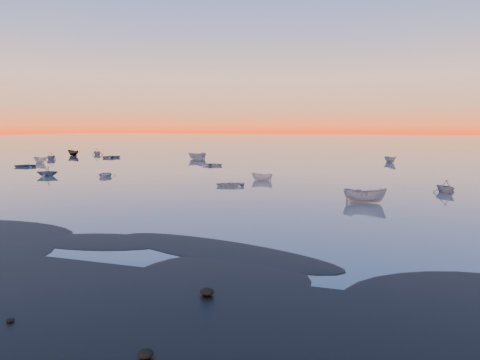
% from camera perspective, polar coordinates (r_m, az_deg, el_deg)
% --- Properties ---
extents(ground, '(600.00, 600.00, 0.00)m').
position_cam_1_polar(ground, '(126.86, 9.98, 3.00)').
color(ground, '#6B5F59').
rests_on(ground, ground).
extents(mud_lobes, '(140.00, 6.00, 0.07)m').
position_cam_1_polar(mud_lobes, '(32.38, -20.57, -7.81)').
color(mud_lobes, black).
rests_on(mud_lobes, ground).
extents(moored_fleet, '(124.00, 58.00, 1.20)m').
position_cam_1_polar(moored_fleet, '(80.96, 4.60, 1.06)').
color(moored_fleet, '#B8B8B4').
rests_on(moored_fleet, ground).
extents(boat_near_left, '(4.47, 3.53, 1.04)m').
position_cam_1_polar(boat_near_left, '(75.13, -16.12, 0.39)').
color(boat_near_left, '#B8B8B4').
rests_on(boat_near_left, ground).
extents(boat_near_center, '(1.91, 4.37, 1.50)m').
position_cam_1_polar(boat_near_center, '(49.73, 14.94, -2.67)').
color(boat_near_center, gray).
rests_on(boat_near_center, ground).
extents(boat_near_right, '(3.70, 3.15, 1.19)m').
position_cam_1_polar(boat_near_right, '(60.09, 23.72, -1.43)').
color(boat_near_right, gray).
rests_on(boat_near_right, ground).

